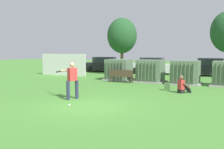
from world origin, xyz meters
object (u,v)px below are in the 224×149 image
at_px(backpack, 167,87).
at_px(parked_car_left_of_center, 151,66).
at_px(batter, 72,79).
at_px(transformer_west, 119,70).
at_px(seated_spectator, 183,86).
at_px(parked_car_leftmost, 103,65).
at_px(parked_car_right_of_center, 210,68).
at_px(park_bench, 121,75).
at_px(transformer_mid_west, 150,71).
at_px(transformer_mid_east, 185,73).
at_px(sports_ball, 69,105).

distance_m(backpack, parked_car_left_of_center, 10.92).
distance_m(batter, parked_car_left_of_center, 14.69).
distance_m(transformer_west, batter, 8.16).
height_order(seated_spectator, parked_car_left_of_center, parked_car_left_of_center).
distance_m(parked_car_leftmost, parked_car_right_of_center, 11.02).
relative_size(transformer_west, parked_car_right_of_center, 0.49).
relative_size(park_bench, parked_car_left_of_center, 0.42).
distance_m(transformer_mid_west, parked_car_left_of_center, 7.08).
bearing_deg(backpack, seated_spectator, -27.00).
bearing_deg(transformer_mid_east, parked_car_right_of_center, 82.69).
distance_m(batter, seated_spectator, 6.02).
height_order(park_bench, seated_spectator, seated_spectator).
bearing_deg(parked_car_left_of_center, transformer_mid_west, -72.78).
height_order(seated_spectator, parked_car_leftmost, parked_car_leftmost).
distance_m(batter, sports_ball, 1.87).
height_order(backpack, parked_car_left_of_center, parked_car_left_of_center).
distance_m(transformer_west, seated_spectator, 6.87).
xyz_separation_m(transformer_mid_east, batter, (-3.85, -7.72, 0.19)).
height_order(seated_spectator, backpack, seated_spectator).
distance_m(batter, parked_car_right_of_center, 15.56).
height_order(transformer_mid_west, backpack, transformer_mid_west).
bearing_deg(transformer_mid_west, seated_spectator, -51.59).
bearing_deg(transformer_mid_east, transformer_mid_west, 175.46).
height_order(transformer_west, seated_spectator, transformer_west).
xyz_separation_m(batter, parked_car_right_of_center, (4.76, 14.82, -0.22)).
relative_size(backpack, parked_car_right_of_center, 0.10).
bearing_deg(parked_car_leftmost, park_bench, -54.56).
bearing_deg(transformer_mid_west, backpack, -58.17).
bearing_deg(transformer_west, parked_car_left_of_center, 85.76).
height_order(batter, backpack, batter).
bearing_deg(batter, transformer_mid_west, 80.36).
height_order(transformer_west, batter, batter).
relative_size(park_bench, parked_car_leftmost, 0.42).
relative_size(batter, parked_car_right_of_center, 0.40).
relative_size(transformer_west, sports_ball, 23.33).
distance_m(transformer_west, parked_car_leftmost, 8.55).
height_order(transformer_mid_west, parked_car_leftmost, same).
bearing_deg(parked_car_left_of_center, park_bench, -88.06).
height_order(transformer_mid_east, backpack, transformer_mid_east).
xyz_separation_m(backpack, parked_car_right_of_center, (1.36, 10.22, 0.54)).
bearing_deg(seated_spectator, parked_car_leftmost, 134.33).
distance_m(sports_ball, parked_car_left_of_center, 16.16).
bearing_deg(parked_car_leftmost, seated_spectator, -45.67).
relative_size(transformer_west, backpack, 4.77).
xyz_separation_m(transformer_west, transformer_mid_east, (5.09, -0.34, 0.00)).
relative_size(transformer_mid_west, park_bench, 1.16).
xyz_separation_m(transformer_mid_east, parked_car_right_of_center, (0.91, 7.10, -0.04)).
bearing_deg(parked_car_left_of_center, parked_car_leftmost, 176.81).
height_order(sports_ball, seated_spectator, seated_spectator).
height_order(sports_ball, parked_car_right_of_center, parked_car_right_of_center).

